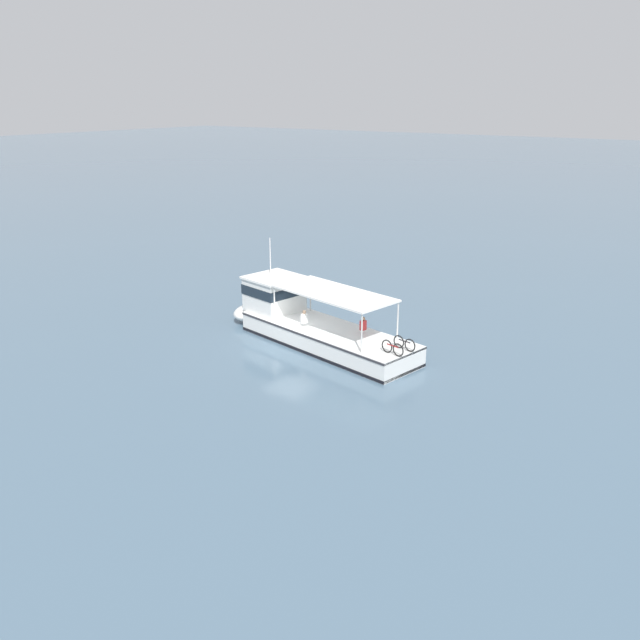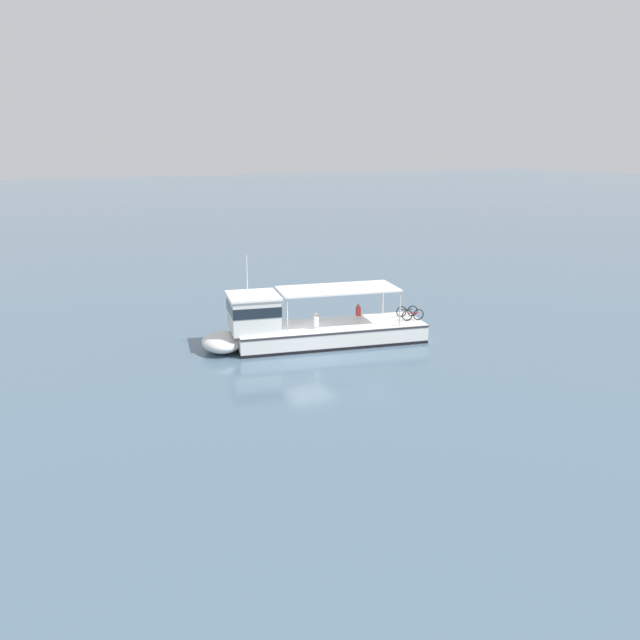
% 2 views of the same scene
% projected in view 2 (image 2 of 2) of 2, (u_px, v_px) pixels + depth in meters
% --- Properties ---
extents(ground_plane, '(400.00, 400.00, 0.00)m').
position_uv_depth(ground_plane, '(309.00, 352.00, 35.40)').
color(ground_plane, slate).
extents(ferry_main, '(13.06, 5.51, 5.32)m').
position_uv_depth(ferry_main, '(303.00, 328.00, 36.36)').
color(ferry_main, white).
rests_on(ferry_main, ground).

